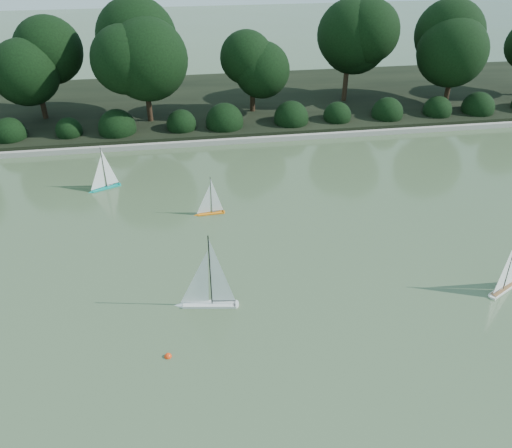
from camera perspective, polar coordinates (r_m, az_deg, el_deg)
The scene contains 10 objects.
ground at distance 10.58m, azimuth 3.47°, elevation -9.70°, with size 80.00×80.00×0.00m, color #38472B.
pond_coping at distance 18.16m, azimuth -2.42°, elevation 9.56°, with size 40.00×0.35×0.18m, color gray.
far_bank at distance 21.88m, azimuth -3.70°, elevation 13.66°, with size 40.00×8.00×0.30m, color black.
tree_line at distance 19.86m, azimuth 0.26°, elevation 19.28°, with size 26.31×3.93×4.39m.
shrub_hedge at distance 18.87m, azimuth -2.78°, elevation 11.60°, with size 29.10×1.10×1.10m.
sailboat_white_a at distance 10.52m, azimuth -5.97°, elevation -8.02°, with size 1.38×0.41×1.88m.
sailboat_white_b at distance 12.24m, azimuth 26.89°, elevation -5.72°, with size 1.06×0.65×1.53m.
sailboat_orange at distance 13.66m, azimuth -5.50°, elevation 1.82°, with size 0.88×0.18×1.20m.
sailboat_teal at distance 15.55m, azimuth -17.15°, elevation 4.55°, with size 0.98×0.54×1.40m.
race_buoy at distance 9.77m, azimuth -10.02°, elevation -14.70°, with size 0.14×0.14×0.14m, color #EE370C.
Camera 1 is at (-1.84, -7.68, 7.04)m, focal length 35.00 mm.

